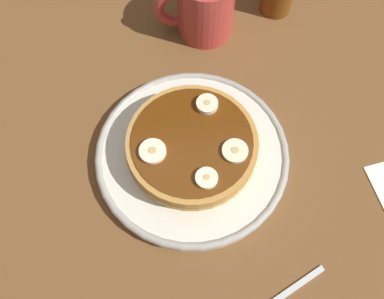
{
  "coord_description": "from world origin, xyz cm",
  "views": [
    {
      "loc": [
        2.28,
        22.89,
        51.13
      ],
      "look_at": [
        0.0,
        0.0,
        2.47
      ],
      "focal_mm": 39.44,
      "sensor_mm": 36.0,
      "label": 1
    }
  ],
  "objects_px": {
    "banana_slice_1": "(207,178)",
    "banana_slice_3": "(235,151)",
    "banana_slice_2": "(207,104)",
    "plate": "(192,154)",
    "pancake_stack": "(192,146)",
    "coffee_mug": "(203,5)",
    "banana_slice_0": "(153,151)"
  },
  "relations": [
    {
      "from": "plate",
      "to": "banana_slice_1",
      "type": "bearing_deg",
      "value": 102.88
    },
    {
      "from": "plate",
      "to": "banana_slice_2",
      "type": "xyz_separation_m",
      "value": [
        -0.02,
        -0.05,
        0.04
      ]
    },
    {
      "from": "pancake_stack",
      "to": "banana_slice_2",
      "type": "distance_m",
      "value": 0.06
    },
    {
      "from": "banana_slice_0",
      "to": "banana_slice_2",
      "type": "xyz_separation_m",
      "value": [
        -0.07,
        -0.06,
        0.0
      ]
    },
    {
      "from": "banana_slice_0",
      "to": "banana_slice_3",
      "type": "height_order",
      "value": "same"
    },
    {
      "from": "banana_slice_0",
      "to": "banana_slice_2",
      "type": "distance_m",
      "value": 0.09
    },
    {
      "from": "banana_slice_0",
      "to": "pancake_stack",
      "type": "bearing_deg",
      "value": -166.06
    },
    {
      "from": "plate",
      "to": "banana_slice_2",
      "type": "height_order",
      "value": "banana_slice_2"
    },
    {
      "from": "banana_slice_3",
      "to": "plate",
      "type": "bearing_deg",
      "value": -22.36
    },
    {
      "from": "pancake_stack",
      "to": "coffee_mug",
      "type": "relative_size",
      "value": 1.48
    },
    {
      "from": "plate",
      "to": "banana_slice_3",
      "type": "bearing_deg",
      "value": 157.64
    },
    {
      "from": "plate",
      "to": "pancake_stack",
      "type": "xyz_separation_m",
      "value": [
        0.0,
        -0.0,
        0.02
      ]
    },
    {
      "from": "banana_slice_2",
      "to": "coffee_mug",
      "type": "relative_size",
      "value": 0.23
    },
    {
      "from": "banana_slice_0",
      "to": "banana_slice_2",
      "type": "bearing_deg",
      "value": -141.11
    },
    {
      "from": "banana_slice_1",
      "to": "pancake_stack",
      "type": "bearing_deg",
      "value": -77.23
    },
    {
      "from": "banana_slice_0",
      "to": "banana_slice_1",
      "type": "relative_size",
      "value": 1.23
    },
    {
      "from": "banana_slice_1",
      "to": "banana_slice_2",
      "type": "xyz_separation_m",
      "value": [
        -0.01,
        -0.1,
        0.0
      ]
    },
    {
      "from": "banana_slice_0",
      "to": "banana_slice_1",
      "type": "xyz_separation_m",
      "value": [
        -0.06,
        0.04,
        0.0
      ]
    },
    {
      "from": "banana_slice_1",
      "to": "banana_slice_3",
      "type": "bearing_deg",
      "value": -140.3
    },
    {
      "from": "banana_slice_2",
      "to": "banana_slice_3",
      "type": "distance_m",
      "value": 0.07
    },
    {
      "from": "pancake_stack",
      "to": "banana_slice_1",
      "type": "xyz_separation_m",
      "value": [
        -0.01,
        0.05,
        0.02
      ]
    },
    {
      "from": "banana_slice_3",
      "to": "coffee_mug",
      "type": "height_order",
      "value": "coffee_mug"
    },
    {
      "from": "pancake_stack",
      "to": "banana_slice_2",
      "type": "bearing_deg",
      "value": -117.31
    },
    {
      "from": "pancake_stack",
      "to": "banana_slice_3",
      "type": "distance_m",
      "value": 0.06
    },
    {
      "from": "pancake_stack",
      "to": "banana_slice_3",
      "type": "height_order",
      "value": "banana_slice_3"
    },
    {
      "from": "banana_slice_3",
      "to": "banana_slice_2",
      "type": "bearing_deg",
      "value": -69.04
    },
    {
      "from": "banana_slice_0",
      "to": "banana_slice_3",
      "type": "xyz_separation_m",
      "value": [
        -0.1,
        0.01,
        -0.0
      ]
    },
    {
      "from": "plate",
      "to": "coffee_mug",
      "type": "height_order",
      "value": "coffee_mug"
    },
    {
      "from": "banana_slice_1",
      "to": "coffee_mug",
      "type": "relative_size",
      "value": 0.23
    },
    {
      "from": "plate",
      "to": "banana_slice_0",
      "type": "relative_size",
      "value": 7.66
    },
    {
      "from": "plate",
      "to": "banana_slice_0",
      "type": "distance_m",
      "value": 0.07
    },
    {
      "from": "plate",
      "to": "banana_slice_2",
      "type": "relative_size",
      "value": 9.03
    }
  ]
}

